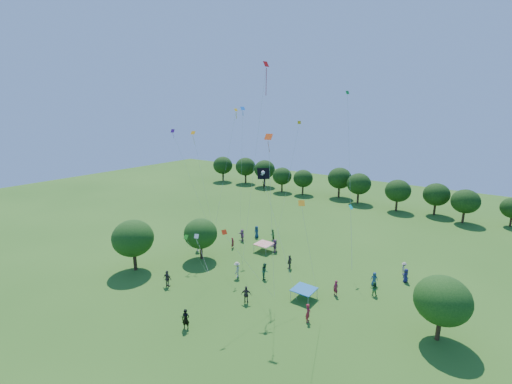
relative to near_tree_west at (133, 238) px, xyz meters
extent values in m
plane|color=#38691F|center=(14.82, -9.37, -4.10)|extent=(160.00, 160.00, 0.00)
cylinder|color=#422B19|center=(0.00, 0.00, -3.08)|extent=(0.42, 0.42, 2.04)
ellipsoid|color=#1E4814|center=(0.00, 0.00, 0.01)|extent=(4.88, 4.88, 4.39)
cylinder|color=#422B19|center=(4.19, 7.06, -3.27)|extent=(0.34, 0.34, 1.65)
ellipsoid|color=#1E4814|center=(4.19, 7.06, -0.62)|extent=(4.31, 4.31, 3.88)
cylinder|color=#422B19|center=(32.01, 7.27, -3.20)|extent=(0.37, 0.37, 1.81)
ellipsoid|color=#1E4814|center=(32.01, 7.27, -0.38)|extent=(4.50, 4.50, 4.05)
cylinder|color=#422B19|center=(-26.30, 45.89, -3.02)|extent=(0.44, 0.44, 2.15)
ellipsoid|color=#173810|center=(-26.30, 45.89, 0.25)|extent=(5.17, 5.17, 4.65)
cylinder|color=#422B19|center=(-19.84, 47.53, -3.01)|extent=(0.45, 0.45, 2.17)
ellipsoid|color=#173810|center=(-19.84, 47.53, 0.29)|extent=(5.22, 5.22, 4.70)
cylinder|color=#422B19|center=(-13.54, 47.19, -3.02)|extent=(0.44, 0.44, 2.15)
ellipsoid|color=#173810|center=(-13.54, 47.19, 0.25)|extent=(5.17, 5.17, 4.65)
cylinder|color=#422B19|center=(-6.95, 44.90, -3.17)|extent=(0.38, 0.38, 1.87)
ellipsoid|color=#173810|center=(-6.95, 44.90, -0.33)|extent=(4.48, 4.48, 4.03)
cylinder|color=#422B19|center=(-1.74, 45.52, -3.18)|extent=(0.38, 0.38, 1.84)
ellipsoid|color=#173810|center=(-1.74, 45.52, -0.38)|extent=(4.42, 4.42, 3.98)
cylinder|color=#422B19|center=(5.99, 47.91, -3.03)|extent=(0.44, 0.44, 2.14)
ellipsoid|color=#173810|center=(5.99, 47.91, 0.23)|extent=(5.14, 5.14, 4.63)
cylinder|color=#422B19|center=(11.10, 45.74, -3.09)|extent=(0.42, 0.42, 2.03)
ellipsoid|color=#173810|center=(11.10, 45.74, -0.01)|extent=(4.86, 4.86, 4.37)
cylinder|color=#422B19|center=(19.07, 44.63, -3.12)|extent=(0.40, 0.40, 1.96)
ellipsoid|color=#173810|center=(19.07, 44.63, -0.14)|extent=(4.71, 4.71, 4.24)
cylinder|color=#422B19|center=(25.45, 46.16, -3.14)|extent=(0.39, 0.39, 1.91)
ellipsoid|color=#173810|center=(25.45, 46.16, -0.23)|extent=(4.59, 4.59, 4.13)
cylinder|color=#422B19|center=(30.25, 43.98, -3.16)|extent=(0.39, 0.39, 1.89)
ellipsoid|color=#173810|center=(30.25, 43.98, -0.28)|extent=(4.54, 4.54, 4.08)
cylinder|color=#422B19|center=(36.90, 46.52, -3.31)|extent=(0.33, 0.33, 1.58)
cube|color=red|center=(9.44, 13.87, -3.05)|extent=(2.20, 2.20, 0.08)
cylinder|color=#999999|center=(8.44, 12.87, -3.55)|extent=(0.05, 0.05, 1.10)
cylinder|color=#999999|center=(10.44, 12.87, -3.55)|extent=(0.05, 0.05, 1.10)
cylinder|color=#999999|center=(8.44, 14.87, -3.55)|extent=(0.05, 0.05, 1.10)
cylinder|color=#999999|center=(10.44, 14.87, -3.55)|extent=(0.05, 0.05, 1.10)
cube|color=#185E9F|center=(19.72, 6.32, -3.05)|extent=(2.20, 2.20, 0.08)
cylinder|color=#999999|center=(18.72, 5.32, -3.55)|extent=(0.05, 0.05, 1.10)
cylinder|color=#999999|center=(20.72, 5.32, -3.55)|extent=(0.05, 0.05, 1.10)
cylinder|color=#999999|center=(18.72, 7.32, -3.55)|extent=(0.05, 0.05, 1.10)
cylinder|color=#999999|center=(20.72, 7.32, -3.55)|extent=(0.05, 0.05, 1.10)
imported|color=black|center=(13.63, -4.33, -3.15)|extent=(0.84, 0.74, 1.90)
imported|color=#1C1D52|center=(27.37, 16.16, -3.29)|extent=(0.68, 0.90, 1.62)
imported|color=maroon|center=(21.91, 3.04, -3.22)|extent=(0.57, 0.74, 1.77)
imported|color=#25583A|center=(13.99, 7.52, -3.16)|extent=(0.96, 1.05, 1.89)
imported|color=beige|center=(2.15, 8.48, -3.17)|extent=(1.33, 0.92, 1.86)
imported|color=#443937|center=(15.40, 2.17, -3.19)|extent=(1.17, 0.93, 1.82)
imported|color=#89507B|center=(10.81, 14.52, -3.20)|extent=(0.70, 1.72, 1.80)
imported|color=navy|center=(5.60, 17.44, -3.19)|extent=(1.02, 0.80, 1.83)
imported|color=maroon|center=(5.32, 12.09, -3.32)|extent=(0.44, 0.62, 1.56)
imported|color=#275C30|center=(25.35, 11.21, -3.33)|extent=(0.85, 0.62, 1.54)
imported|color=#AEA08B|center=(26.76, 17.87, -3.31)|extent=(0.80, 1.13, 1.57)
imported|color=#3C3530|center=(6.38, -0.36, -3.16)|extent=(1.15, 0.61, 1.89)
imported|color=#8C517E|center=(4.66, 15.07, -3.21)|extent=(1.76, 1.30, 1.79)
imported|color=navy|center=(24.73, 13.32, -3.32)|extent=(0.87, 0.66, 1.56)
imported|color=maroon|center=(22.12, 8.81, -3.26)|extent=(0.74, 0.63, 1.69)
imported|color=#2D6029|center=(8.09, 18.01, -3.28)|extent=(0.60, 0.88, 1.64)
imported|color=#B3AD8F|center=(11.20, 5.84, -3.16)|extent=(1.00, 1.35, 1.88)
imported|color=#493D3A|center=(15.05, 11.31, -3.21)|extent=(0.54, 1.07, 1.78)
cube|color=black|center=(15.55, 4.86, 8.83)|extent=(1.31, 1.26, 1.01)
cube|color=black|center=(15.55, 4.91, 7.49)|extent=(0.08, 0.27, 1.18)
sphere|color=white|center=(15.55, 4.80, 8.93)|extent=(0.37, 0.37, 0.37)
cylinder|color=white|center=(15.55, 4.80, 8.65)|extent=(0.26, 0.52, 0.33)
cylinder|color=white|center=(15.55, 4.80, 8.65)|extent=(0.26, 0.52, 0.33)
cylinder|color=beige|center=(17.98, 4.25, 2.77)|extent=(4.88, 1.24, 11.14)
cube|color=red|center=(11.47, 11.13, 19.89)|extent=(0.45, 0.73, 0.61)
cube|color=red|center=(11.47, 11.18, 17.96)|extent=(0.44, 0.54, 2.94)
cylinder|color=beige|center=(11.45, 8.83, 8.40)|extent=(0.06, 4.62, 22.41)
cube|color=#DF430D|center=(16.84, 3.81, 12.54)|extent=(0.77, 0.61, 0.52)
cube|color=#DF430D|center=(16.84, 3.86, 11.60)|extent=(0.18, 0.22, 1.00)
cylinder|color=beige|center=(17.55, 3.38, 4.73)|extent=(1.45, 0.87, 15.06)
cube|color=yellow|center=(11.90, 18.38, 13.26)|extent=(0.49, 0.42, 0.40)
cylinder|color=beige|center=(11.36, 16.59, 5.14)|extent=(1.10, 3.59, 15.88)
cube|color=yellow|center=(6.91, 11.28, 14.89)|extent=(0.39, 0.48, 0.33)
cube|color=yellow|center=(6.91, 11.33, 14.21)|extent=(0.14, 0.20, 0.83)
cylinder|color=beige|center=(5.54, 10.19, 5.96)|extent=(2.76, 2.21, 17.52)
cube|color=#228D19|center=(9.90, -0.51, 2.58)|extent=(0.48, 0.34, 0.37)
cube|color=#228D19|center=(9.90, -0.46, 1.91)|extent=(0.15, 0.18, 0.77)
cylinder|color=beige|center=(9.72, 1.08, -0.20)|extent=(0.39, 3.20, 5.20)
cube|color=blue|center=(4.64, 15.51, 15.06)|extent=(0.63, 0.72, 0.47)
cube|color=blue|center=(4.64, 15.56, 14.37)|extent=(0.10, 0.16, 0.60)
cylinder|color=beige|center=(4.06, 15.79, 6.00)|extent=(1.17, 0.58, 17.61)
cube|color=#6C1685|center=(-0.27, 7.22, 12.27)|extent=(0.51, 0.33, 0.43)
cube|color=#6C1685|center=(-0.27, 7.27, 11.63)|extent=(0.13, 0.17, 0.68)
cylinder|color=beige|center=(1.22, 9.07, 4.64)|extent=(3.00, 3.73, 14.88)
cube|color=silver|center=(5.77, 4.82, 0.06)|extent=(0.62, 0.48, 0.47)
cube|color=silver|center=(5.77, 4.87, -0.67)|extent=(0.13, 0.19, 0.77)
cylinder|color=beige|center=(7.75, 3.77, -1.48)|extent=(3.96, 2.12, 2.65)
cube|color=#0DD1B9|center=(20.95, 14.85, 3.98)|extent=(0.41, 0.59, 0.45)
cylinder|color=beige|center=(21.62, 13.83, 0.47)|extent=(1.36, 2.06, 6.56)
cube|color=red|center=(15.32, -0.84, 4.38)|extent=(0.44, 0.53, 0.38)
cylinder|color=beige|center=(16.72, 1.04, 0.70)|extent=(2.82, 3.78, 7.00)
cube|color=#FBA20D|center=(1.29, 9.27, 11.98)|extent=(0.64, 0.54, 0.42)
cube|color=#FBA20D|center=(1.29, 9.32, 11.03)|extent=(0.17, 0.27, 1.20)
cylinder|color=beige|center=(2.10, 10.19, 4.48)|extent=(1.64, 1.85, 14.56)
cube|color=orange|center=(22.09, 0.73, 7.81)|extent=(0.59, 0.56, 0.40)
cylinder|color=beige|center=(22.39, 2.25, 2.40)|extent=(0.62, 3.04, 10.41)
cube|color=green|center=(18.23, 18.57, 16.92)|extent=(0.38, 0.49, 0.41)
cylinder|color=beige|center=(20.21, 15.95, 6.97)|extent=(3.97, 5.26, 19.54)
camera|label=1|loc=(34.45, -22.30, 15.04)|focal=24.00mm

